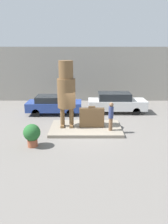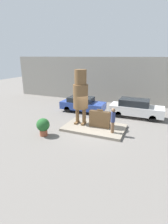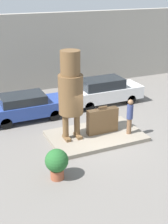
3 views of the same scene
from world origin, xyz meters
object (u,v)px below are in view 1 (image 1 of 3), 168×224
statue_figure (65,89)px  parked_car_blue (53,104)px  parked_car_white (115,102)px  giant_suitcase (91,117)px  planter_pot (31,134)px  tourist (110,115)px

statue_figure → parked_car_blue: statue_figure is taller
parked_car_blue → parked_car_white: 5.09m
giant_suitcase → parked_car_blue: giant_suitcase is taller
statue_figure → parked_car_white: size_ratio=0.90×
parked_car_blue → planter_pot: parked_car_blue is taller
statue_figure → giant_suitcase: 2.44m
statue_figure → planter_pot: statue_figure is taller
statue_figure → parked_car_white: statue_figure is taller
statue_figure → giant_suitcase: bearing=-3.7°
parked_car_white → parked_car_blue: bearing=-175.5°
statue_figure → parked_car_blue: (-1.32, 3.42, -1.87)m
statue_figure → parked_car_white: (3.74, 3.82, -1.80)m
giant_suitcase → parked_car_white: (2.14, 3.92, 0.04)m
giant_suitcase → tourist: bearing=-29.2°
parked_car_blue → parked_car_white: (5.07, 0.40, 0.07)m
tourist → parked_car_white: size_ratio=0.38×
parked_car_white → statue_figure: bearing=-134.4°
parked_car_white → tourist: bearing=-102.2°
statue_figure → tourist: bearing=-15.2°
tourist → parked_car_blue: tourist is taller
giant_suitcase → parked_car_blue: (-2.93, 3.52, -0.03)m
parked_car_blue → planter_pot: (-0.35, -6.08, -0.07)m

